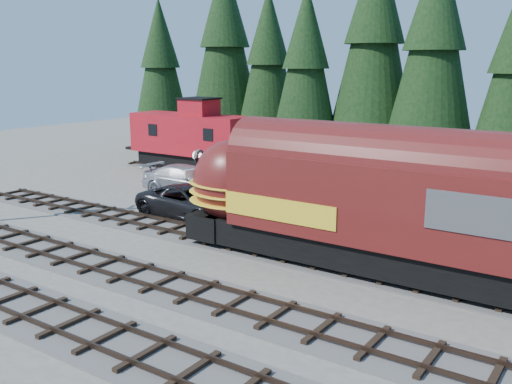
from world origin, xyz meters
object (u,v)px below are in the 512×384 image
Objects in this scene: caboose at (190,137)px; locomotive at (350,206)px; pickup_truck_a at (191,202)px; pickup_truck_b at (188,180)px; depot at (385,175)px.

locomotive is at bearing -33.67° from caboose.
pickup_truck_a is 6.06m from pickup_truck_b.
caboose is 9.25m from pickup_truck_b.
locomotive is (1.09, -6.50, -0.19)m from depot.
caboose is at bearing 159.38° from depot.
depot reaches higher than pickup_truck_a.
depot is 0.72× the size of locomotive.
depot is at bearing -20.62° from caboose.
caboose is (-21.02, 14.00, -0.03)m from locomotive.
depot is at bearing 99.49° from locomotive.
locomotive reaches higher than pickup_truck_b.
locomotive is at bearing -119.15° from pickup_truck_b.
depot is at bearing -96.50° from pickup_truck_b.
pickup_truck_a is (-11.14, 2.52, -1.85)m from locomotive.
caboose reaches higher than locomotive.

